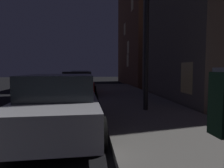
{
  "coord_description": "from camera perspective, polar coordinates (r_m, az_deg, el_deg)",
  "views": [
    {
      "loc": [
        3.6,
        -0.84,
        1.56
      ],
      "look_at": [
        3.97,
        2.42,
        1.31
      ],
      "focal_mm": 31.33,
      "sensor_mm": 36.0,
      "label": 1
    }
  ],
  "objects": [
    {
      "name": "street_lamp",
      "position": [
        7.23,
        10.14,
        21.88
      ],
      "size": [
        0.44,
        0.44,
        5.43
      ],
      "color": "black",
      "rests_on": "sidewalk"
    },
    {
      "name": "car_red",
      "position": [
        11.99,
        -10.01,
        0.17
      ],
      "size": [
        2.14,
        4.54,
        1.43
      ],
      "color": "maroon",
      "rests_on": "ground"
    },
    {
      "name": "car_silver",
      "position": [
        5.05,
        -14.94,
        -5.66
      ],
      "size": [
        2.12,
        4.24,
        1.43
      ],
      "color": "#B7B7BF",
      "rests_on": "ground"
    },
    {
      "name": "car_yellow_cab",
      "position": [
        17.66,
        -8.88,
        1.44
      ],
      "size": [
        2.12,
        4.12,
        1.43
      ],
      "color": "gold",
      "rests_on": "ground"
    },
    {
      "name": "building_far",
      "position": [
        22.15,
        15.68,
        14.95
      ],
      "size": [
        8.82,
        10.71,
        11.43
      ],
      "color": "brown",
      "rests_on": "ground"
    }
  ]
}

